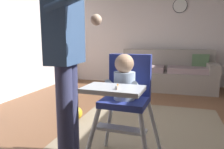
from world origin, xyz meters
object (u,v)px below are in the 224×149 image
(adult_standing, at_px, (67,53))
(wall_clock, at_px, (180,6))
(high_chair, at_px, (125,90))
(couch, at_px, (166,74))
(toy_ball, at_px, (76,113))

(adult_standing, xyz_separation_m, wall_clock, (0.92, 3.67, 0.89))
(high_chair, relative_size, wall_clock, 2.99)
(couch, relative_size, high_chair, 2.11)
(couch, distance_m, adult_standing, 3.33)
(adult_standing, bearing_deg, toy_ball, 109.51)
(couch, bearing_deg, high_chair, -3.54)
(high_chair, height_order, toy_ball, high_chair)
(couch, height_order, wall_clock, wall_clock)
(wall_clock, bearing_deg, couch, -115.32)
(adult_standing, bearing_deg, high_chair, -0.05)
(high_chair, xyz_separation_m, wall_clock, (0.42, 3.64, 1.17))
(toy_ball, distance_m, wall_clock, 3.52)
(toy_ball, bearing_deg, wall_clock, 64.63)
(high_chair, relative_size, adult_standing, 0.57)
(couch, relative_size, adult_standing, 1.20)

